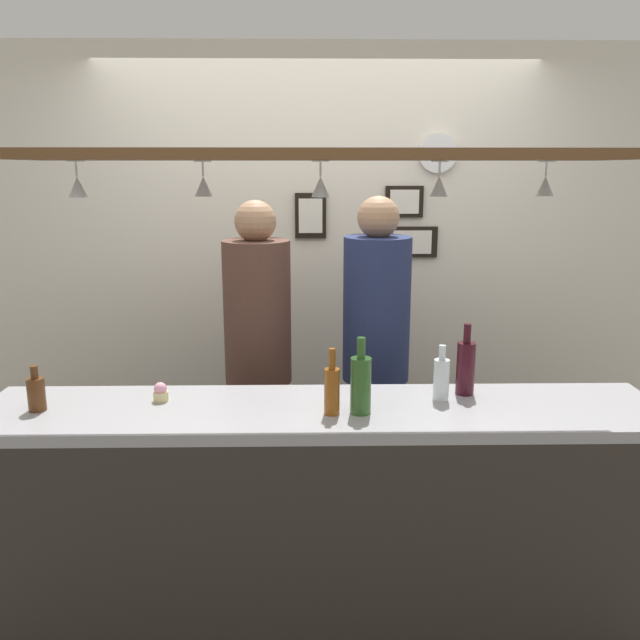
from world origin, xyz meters
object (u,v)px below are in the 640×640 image
picture_frame_upper_small (404,202)px  person_left_brown_shirt (258,338)px  picture_frame_crest (311,216)px  bottle_champagne_green (361,384)px  bottle_beer_amber_tall (332,389)px  bottle_beer_brown_stubby (36,393)px  wall_clock (438,153)px  bottle_soda_clear (441,378)px  person_right_navy_shirt (376,335)px  cupcake (161,393)px  bottle_wine_dark_red (466,367)px  picture_frame_lower_pair (412,242)px

picture_frame_upper_small → person_left_brown_shirt: bearing=-143.4°
picture_frame_crest → bottle_champagne_green: bearing=-82.9°
picture_frame_crest → bottle_beer_amber_tall: bearing=-87.2°
person_left_brown_shirt → picture_frame_crest: (0.27, 0.61, 0.57)m
bottle_beer_brown_stubby → wall_clock: size_ratio=0.82×
bottle_soda_clear → wall_clock: bearing=81.2°
person_left_brown_shirt → person_right_navy_shirt: (0.60, 0.00, 0.01)m
cupcake → bottle_beer_amber_tall: bearing=-12.9°
bottle_soda_clear → person_left_brown_shirt: bearing=137.5°
picture_frame_upper_small → picture_frame_crest: 0.55m
bottle_wine_dark_red → bottle_soda_clear: 0.14m
cupcake → picture_frame_lower_pair: (1.21, 1.32, 0.46)m
bottle_champagne_green → picture_frame_upper_small: 1.64m
person_left_brown_shirt → bottle_wine_dark_red: 1.12m
bottle_beer_brown_stubby → picture_frame_crest: picture_frame_crest is taller
bottle_soda_clear → wall_clock: (0.21, 1.33, 0.91)m
wall_clock → bottle_soda_clear: bearing=-98.8°
bottle_beer_amber_tall → picture_frame_upper_small: 1.68m
bottle_soda_clear → wall_clock: wall_clock is taller
person_right_navy_shirt → wall_clock: size_ratio=8.08×
bottle_champagne_green → picture_frame_upper_small: size_ratio=1.36×
bottle_beer_amber_tall → person_right_navy_shirt: bearing=73.6°
person_left_brown_shirt → cupcake: bearing=-115.4°
bottle_wine_dark_red → picture_frame_upper_small: (-0.09, 1.26, 0.61)m
person_right_navy_shirt → bottle_beer_brown_stubby: bearing=-149.8°
bottle_wine_dark_red → bottle_beer_brown_stubby: 1.71m
cupcake → picture_frame_lower_pair: size_ratio=0.26×
bottle_soda_clear → wall_clock: size_ratio=1.05×
wall_clock → person_left_brown_shirt: bearing=-149.0°
cupcake → picture_frame_lower_pair: bearing=47.6°
bottle_wine_dark_red → bottle_beer_amber_tall: bottle_wine_dark_red is taller
bottle_champagne_green → picture_frame_upper_small: (0.36, 1.47, 0.61)m
picture_frame_lower_pair → wall_clock: 0.52m
bottle_beer_brown_stubby → bottle_soda_clear: bearing=3.2°
picture_frame_crest → cupcake: bearing=-114.9°
person_right_navy_shirt → picture_frame_crest: person_right_navy_shirt is taller
bottle_soda_clear → picture_frame_upper_small: picture_frame_upper_small is taller
bottle_soda_clear → picture_frame_lower_pair: picture_frame_lower_pair is taller
bottle_wine_dark_red → bottle_champagne_green: 0.50m
bottle_wine_dark_red → cupcake: 1.25m
bottle_beer_brown_stubby → wall_clock: wall_clock is taller
picture_frame_lower_pair → bottle_wine_dark_red: bearing=-88.2°
bottle_soda_clear → picture_frame_upper_small: size_ratio=1.05×
picture_frame_lower_pair → picture_frame_crest: (-0.59, 0.00, 0.15)m
bottle_wine_dark_red → wall_clock: 1.54m
person_left_brown_shirt → picture_frame_crest: bearing=65.7°
picture_frame_lower_pair → wall_clock: size_ratio=1.36×
bottle_champagne_green → picture_frame_lower_pair: bearing=74.4°
bottle_beer_brown_stubby → bottle_beer_amber_tall: bottle_beer_amber_tall is taller
bottle_wine_dark_red → bottle_beer_brown_stubby: bearing=-174.6°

